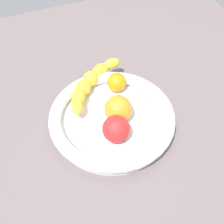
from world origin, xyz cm
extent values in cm
cube|color=#6A5D5E|center=(0.00, 0.00, 1.50)|extent=(120.00, 120.00, 3.00)
cylinder|color=white|center=(0.00, 0.00, 3.86)|extent=(27.97, 27.97, 1.72)
torus|color=white|center=(0.00, 0.00, 6.20)|extent=(30.05, 30.05, 2.97)
ellipsoid|color=yellow|center=(6.48, 15.61, 8.16)|extent=(4.89, 3.16, 2.79)
ellipsoid|color=yellow|center=(2.82, 14.86, 7.64)|extent=(5.52, 4.71, 3.40)
ellipsoid|color=yellow|center=(-0.55, 13.25, 7.13)|extent=(6.10, 5.89, 4.00)
ellipsoid|color=yellow|center=(-3.43, 10.87, 7.13)|extent=(6.12, 6.15, 4.00)
ellipsoid|color=yellow|center=(-5.65, 7.87, 7.64)|extent=(5.26, 5.75, 3.40)
ellipsoid|color=yellow|center=(-7.09, 4.42, 8.16)|extent=(3.95, 5.26, 2.79)
sphere|color=orange|center=(5.22, 9.25, 7.23)|extent=(5.02, 5.02, 5.02)
sphere|color=orange|center=(1.59, -0.41, 8.05)|extent=(6.65, 6.65, 6.65)
sphere|color=red|center=(-1.13, -5.02, 7.84)|extent=(6.24, 6.24, 6.24)
camera|label=1|loc=(-16.36, -39.00, 57.48)|focal=44.86mm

